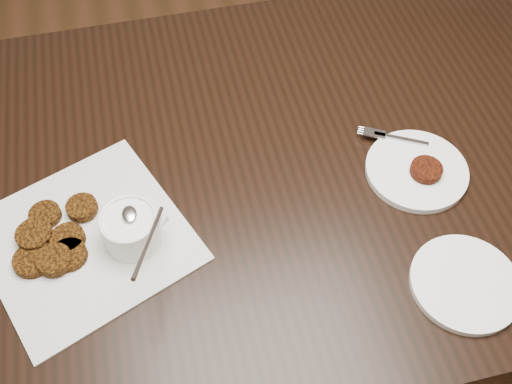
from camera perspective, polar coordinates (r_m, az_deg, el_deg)
floor at (r=1.70m, az=1.81°, el=-16.65°), size 4.00×4.00×0.00m
table at (r=1.43m, az=3.88°, el=-5.88°), size 1.47×0.94×0.75m
napkin at (r=1.04m, az=-16.22°, el=-4.39°), size 0.41×0.41×0.00m
sauce_ramekin at (r=0.97m, az=-12.40°, el=-2.46°), size 0.14×0.14×0.13m
patty_cluster at (r=1.04m, az=-19.10°, el=-4.35°), size 0.26×0.26×0.02m
plate_with_patty at (r=1.12m, az=15.39°, el=2.28°), size 0.25×0.25×0.03m
plate_empty at (r=1.01m, az=19.64°, el=-8.35°), size 0.23×0.23×0.01m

